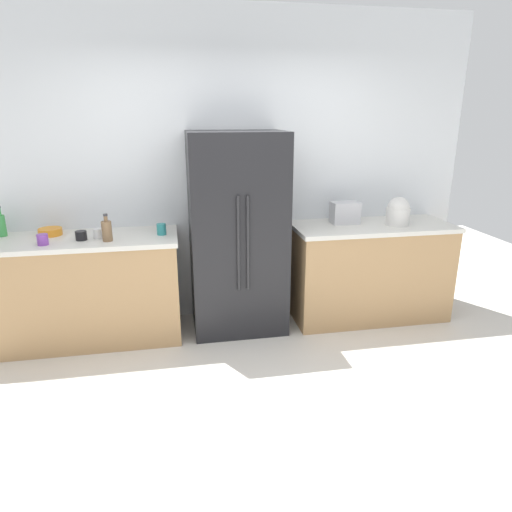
% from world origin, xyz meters
% --- Properties ---
extents(ground_plane, '(9.25, 9.25, 0.00)m').
position_xyz_m(ground_plane, '(0.00, 0.00, 0.00)').
color(ground_plane, beige).
extents(kitchen_back_panel, '(4.63, 0.10, 2.85)m').
position_xyz_m(kitchen_back_panel, '(0.00, 1.74, 1.43)').
color(kitchen_back_panel, silver).
rests_on(kitchen_back_panel, ground_plane).
extents(counter_left, '(1.61, 0.67, 0.94)m').
position_xyz_m(counter_left, '(-1.33, 1.36, 0.47)').
color(counter_left, tan).
rests_on(counter_left, ground_plane).
extents(counter_right, '(1.52, 0.67, 0.94)m').
position_xyz_m(counter_right, '(1.31, 1.36, 0.47)').
color(counter_right, tan).
rests_on(counter_right, ground_plane).
extents(refrigerator, '(0.84, 0.64, 1.80)m').
position_xyz_m(refrigerator, '(0.02, 1.36, 0.90)').
color(refrigerator, black).
rests_on(refrigerator, ground_plane).
extents(toaster, '(0.26, 0.17, 0.20)m').
position_xyz_m(toaster, '(1.07, 1.45, 1.04)').
color(toaster, silver).
rests_on(toaster, counter_right).
extents(rice_cooker, '(0.22, 0.22, 0.27)m').
position_xyz_m(rice_cooker, '(1.53, 1.30, 1.06)').
color(rice_cooker, silver).
rests_on(rice_cooker, counter_right).
extents(bottle_a, '(0.08, 0.08, 0.23)m').
position_xyz_m(bottle_a, '(-1.09, 1.22, 1.02)').
color(bottle_a, brown).
rests_on(bottle_a, counter_left).
extents(bottle_b, '(0.08, 0.08, 0.26)m').
position_xyz_m(bottle_b, '(-1.99, 1.54, 1.04)').
color(bottle_b, green).
rests_on(bottle_b, counter_left).
extents(cup_a, '(0.08, 0.08, 0.10)m').
position_xyz_m(cup_a, '(-0.65, 1.34, 0.98)').
color(cup_a, teal).
rests_on(cup_a, counter_left).
extents(cup_b, '(0.07, 0.07, 0.08)m').
position_xyz_m(cup_b, '(-1.18, 1.32, 0.98)').
color(cup_b, white).
rests_on(cup_b, counter_left).
extents(cup_c, '(0.09, 0.09, 0.08)m').
position_xyz_m(cup_c, '(-1.30, 1.28, 0.97)').
color(cup_c, black).
rests_on(cup_c, counter_left).
extents(cup_d, '(0.09, 0.09, 0.09)m').
position_xyz_m(cup_d, '(-1.58, 1.19, 0.98)').
color(cup_d, purple).
rests_on(cup_d, counter_left).
extents(bowl_a, '(0.20, 0.20, 0.06)m').
position_xyz_m(bowl_a, '(-1.59, 1.50, 0.97)').
color(bowl_a, orange).
rests_on(bowl_a, counter_left).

